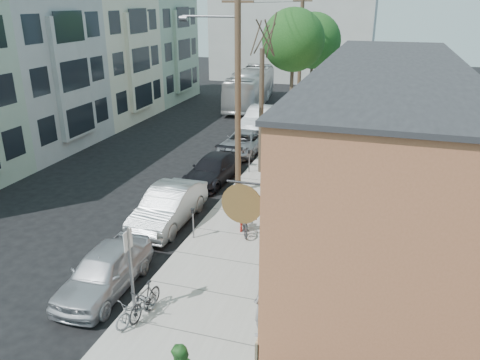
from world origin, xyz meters
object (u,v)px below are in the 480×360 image
(parked_bike_b, at_px, (137,308))
(car_2, at_px, (213,169))
(parking_meter_near, at_px, (193,218))
(patio_chair_b, at_px, (269,284))
(tree_leafy_mid, at_px, (293,40))
(car_1, at_px, (168,206))
(utility_pole_near, at_px, (237,81))
(cyclist, at_px, (244,212))
(car_4, at_px, (261,119))
(bus, at_px, (250,88))
(car_3, at_px, (243,143))
(tree_leafy_far, at_px, (313,41))
(patron_grey, at_px, (262,305))
(parking_meter_far, at_px, (249,157))
(tree_bare, at_px, (261,113))
(car_0, at_px, (104,271))
(sign_post, at_px, (130,262))
(parked_bike_a, at_px, (145,300))
(patio_chair_a, at_px, (274,283))

(parked_bike_b, xyz_separation_m, car_2, (-1.90, 11.46, 0.10))
(parking_meter_near, bearing_deg, patio_chair_b, -37.80)
(tree_leafy_mid, bearing_deg, patio_chair_b, -80.44)
(patio_chair_b, relative_size, parked_bike_b, 0.56)
(car_1, bearing_deg, utility_pole_near, 67.22)
(parking_meter_near, height_order, cyclist, cyclist)
(car_4, bearing_deg, bus, 114.84)
(cyclist, relative_size, car_3, 0.35)
(tree_leafy_far, height_order, patron_grey, tree_leafy_far)
(parking_meter_far, relative_size, tree_bare, 0.19)
(car_3, bearing_deg, tree_leafy_mid, 68.04)
(tree_leafy_mid, xyz_separation_m, car_3, (-2.00, -4.60, -5.74))
(tree_leafy_mid, distance_m, car_0, 20.79)
(car_2, bearing_deg, car_1, -86.26)
(tree_bare, distance_m, car_2, 3.83)
(sign_post, relative_size, parking_meter_near, 2.26)
(car_1, bearing_deg, patron_grey, -46.05)
(tree_leafy_far, xyz_separation_m, bus, (-5.42, 0.49, -4.15))
(parked_bike_b, xyz_separation_m, car_4, (-2.09, 22.00, 0.29))
(parking_meter_near, relative_size, car_0, 0.29)
(utility_pole_near, bearing_deg, car_3, 104.26)
(car_0, bearing_deg, patron_grey, -9.18)
(parking_meter_far, distance_m, car_1, 6.85)
(utility_pole_near, relative_size, parked_bike_a, 6.25)
(tree_leafy_mid, relative_size, patio_chair_a, 9.40)
(patio_chair_a, bearing_deg, sign_post, -130.97)
(car_0, bearing_deg, parking_meter_far, 81.60)
(patron_grey, bearing_deg, car_1, -123.04)
(tree_leafy_far, bearing_deg, parked_bike_b, -90.32)
(parked_bike_a, distance_m, bus, 30.32)
(utility_pole_near, xyz_separation_m, car_3, (-1.59, 6.26, -4.76))
(parking_meter_far, relative_size, car_0, 0.29)
(patron_grey, relative_size, car_3, 0.40)
(parking_meter_near, bearing_deg, car_3, 97.24)
(patron_grey, xyz_separation_m, car_4, (-5.65, 21.49, -0.21))
(patio_chair_b, bearing_deg, parking_meter_far, 111.79)
(parked_bike_a, bearing_deg, tree_bare, 94.93)
(car_2, distance_m, car_4, 10.54)
(patio_chair_a, xyz_separation_m, car_1, (-5.42, 3.88, 0.20))
(patio_chair_b, bearing_deg, patio_chair_a, 52.46)
(car_4, bearing_deg, parked_bike_a, -80.61)
(parked_bike_a, xyz_separation_m, car_4, (-2.17, 21.66, 0.23))
(patio_chair_a, xyz_separation_m, patio_chair_b, (-0.12, -0.14, 0.00))
(patio_chair_b, height_order, cyclist, cyclist)
(patio_chair_b, distance_m, cyclist, 4.52)
(patio_chair_a, distance_m, cyclist, 4.45)
(sign_post, relative_size, cyclist, 1.70)
(cyclist, bearing_deg, car_2, -65.37)
(parking_meter_far, distance_m, tree_leafy_mid, 9.86)
(tree_leafy_mid, bearing_deg, car_0, -95.74)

